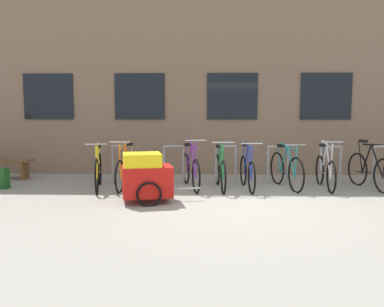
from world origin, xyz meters
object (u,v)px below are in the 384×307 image
(bicycle_blue, at_px, (247,171))
(bicycle_yellow, at_px, (98,170))
(backpack, at_px, (1,178))
(bicycle_black, at_px, (370,170))
(bicycle_green, at_px, (220,171))
(bicycle_silver, at_px, (325,171))
(bike_trailer, at_px, (146,177))
(bicycle_orange, at_px, (126,170))
(bicycle_purple, at_px, (191,170))
(bicycle_teal, at_px, (286,170))

(bicycle_blue, bearing_deg, bicycle_yellow, -178.86)
(bicycle_blue, bearing_deg, backpack, -178.73)
(bicycle_black, relative_size, bicycle_green, 0.98)
(bicycle_black, height_order, bicycle_blue, bicycle_black)
(bicycle_silver, relative_size, bike_trailer, 1.14)
(bicycle_orange, xyz_separation_m, bicycle_purple, (1.42, 0.01, 0.01))
(bicycle_silver, distance_m, backpack, 7.03)
(bicycle_purple, distance_m, bicycle_blue, 1.23)
(bicycle_purple, height_order, bicycle_teal, bicycle_purple)
(bicycle_blue, bearing_deg, bicycle_purple, 175.41)
(bicycle_purple, relative_size, backpack, 4.05)
(bicycle_yellow, bearing_deg, bicycle_green, 1.56)
(bicycle_blue, xyz_separation_m, bicycle_teal, (0.86, 0.16, 0.02))
(bicycle_silver, distance_m, bicycle_teal, 0.84)
(bike_trailer, bearing_deg, bicycle_orange, 114.64)
(bicycle_green, relative_size, bicycle_yellow, 0.98)
(bicycle_purple, distance_m, bicycle_green, 0.65)
(bicycle_black, relative_size, bicycle_teal, 0.99)
(bicycle_silver, bearing_deg, bike_trailer, -158.92)
(bicycle_green, bearing_deg, bicycle_orange, 177.79)
(bike_trailer, bearing_deg, bicycle_yellow, 134.42)
(bicycle_teal, relative_size, bicycle_green, 0.99)
(bicycle_yellow, xyz_separation_m, backpack, (-2.11, -0.05, -0.18))
(bicycle_orange, relative_size, bicycle_yellow, 0.99)
(bicycle_teal, distance_m, bicycle_yellow, 4.09)
(bicycle_teal, height_order, bicycle_yellow, bicycle_yellow)
(bicycle_silver, xyz_separation_m, bicycle_teal, (-0.84, 0.05, 0.02))
(bike_trailer, bearing_deg, bicycle_purple, 61.11)
(bicycle_blue, xyz_separation_m, bicycle_yellow, (-3.22, -0.06, 0.02))
(bicycle_yellow, relative_size, backpack, 4.02)
(backpack, bearing_deg, bicycle_yellow, 10.96)
(bicycle_orange, relative_size, bicycle_blue, 1.06)
(bicycle_silver, relative_size, backpack, 3.85)
(bicycle_blue, xyz_separation_m, bicycle_green, (-0.58, 0.01, 0.01))
(bicycle_teal, relative_size, bike_trailer, 1.15)
(bicycle_yellow, xyz_separation_m, bike_trailer, (1.22, -1.24, 0.08))
(bicycle_orange, distance_m, backpack, 2.70)
(bicycle_black, distance_m, bicycle_silver, 0.95)
(bicycle_orange, bearing_deg, backpack, -175.63)
(bicycle_purple, xyz_separation_m, backpack, (-4.10, -0.22, -0.17))
(bicycle_orange, xyz_separation_m, bicycle_green, (2.06, -0.08, 0.00))
(bicycle_black, relative_size, bicycle_silver, 1.00)
(bicycle_green, height_order, bike_trailer, bicycle_green)
(bicycle_silver, distance_m, bicycle_green, 2.29)
(bicycle_green, distance_m, backpack, 4.75)
(bicycle_blue, relative_size, bicycle_teal, 0.97)
(bicycle_orange, xyz_separation_m, bicycle_teal, (3.51, 0.08, 0.01))
(bicycle_orange, xyz_separation_m, bicycle_yellow, (-0.58, -0.15, 0.01))
(bicycle_green, bearing_deg, bicycle_silver, 2.78)
(bicycle_blue, relative_size, bike_trailer, 1.12)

